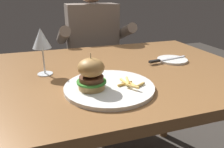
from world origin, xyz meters
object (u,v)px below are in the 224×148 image
main_plate (109,87)px  table_knife (165,60)px  wine_glass (41,40)px  burger_sandwich (91,74)px  bread_plate (172,60)px  diner_person (93,60)px

main_plate → table_knife: bearing=31.1°
table_knife → wine_glass: bearing=178.6°
main_plate → burger_sandwich: 0.09m
bread_plate → wine_glass: bearing=179.6°
main_plate → wine_glass: 0.34m
burger_sandwich → bread_plate: burger_sandwich is taller
burger_sandwich → wine_glass: size_ratio=0.66×
main_plate → diner_person: (0.15, 0.90, -0.18)m
wine_glass → diner_person: diner_person is taller
bread_plate → diner_person: bearing=109.8°
wine_glass → diner_person: 0.84m
wine_glass → diner_person: bearing=61.8°
main_plate → diner_person: 0.93m
bread_plate → table_knife: 0.05m
burger_sandwich → diner_person: bearing=76.5°
bread_plate → table_knife: (-0.05, -0.01, 0.01)m
diner_person → bread_plate: bearing=-70.2°
burger_sandwich → wine_glass: (-0.15, 0.23, 0.08)m
main_plate → diner_person: bearing=80.4°
wine_glass → table_knife: size_ratio=0.85×
diner_person → table_knife: bearing=-74.3°
burger_sandwich → table_knife: burger_sandwich is taller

